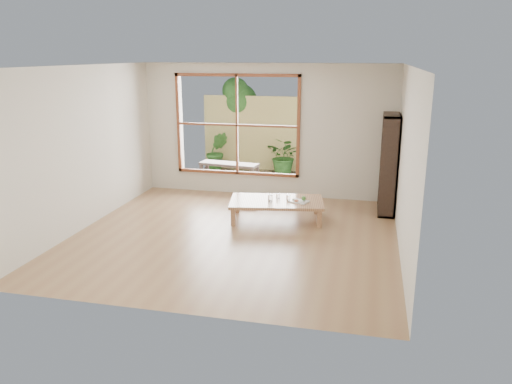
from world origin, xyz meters
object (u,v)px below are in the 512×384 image
at_px(low_table, 277,203).
at_px(food_tray, 300,201).
at_px(bookshelf, 389,164).
at_px(garden_bench, 229,166).

xyz_separation_m(low_table, food_tray, (0.40, -0.00, 0.06)).
bearing_deg(low_table, bookshelf, 15.44).
relative_size(bookshelf, garden_bench, 1.32).
xyz_separation_m(bookshelf, food_tray, (-1.45, -0.87, -0.52)).
distance_m(low_table, bookshelf, 2.12).
height_order(low_table, food_tray, food_tray).
xyz_separation_m(low_table, garden_bench, (-1.51, 2.31, 0.07)).
distance_m(bookshelf, garden_bench, 3.69).
relative_size(low_table, garden_bench, 1.27).
distance_m(bookshelf, food_tray, 1.76).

